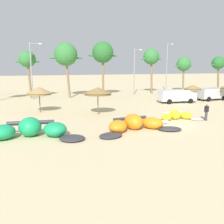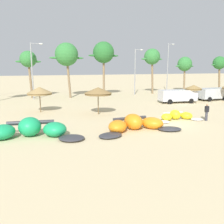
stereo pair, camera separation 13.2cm
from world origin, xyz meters
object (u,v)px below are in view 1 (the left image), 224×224
at_px(parked_van, 211,93).
at_px(palm_left_of_gap, 66,55).
at_px(palm_center_left, 103,53).
at_px(kite_left_of_center, 176,116).
at_px(palm_left, 27,60).
at_px(beach_umbrella_near_palms, 193,87).
at_px(palm_center_right, 151,57).
at_px(beach_umbrella_middle, 98,91).
at_px(kite_far_left, 29,130).
at_px(person_by_umbrellas, 206,112).
at_px(lamppost_east_center, 135,69).
at_px(parked_car_second, 176,95).
at_px(lamppost_west_center, 32,68).
at_px(kite_left, 136,124).
at_px(beach_umbrella_near_van, 39,91).
at_px(palm_right_of_gap, 184,64).
at_px(lamppost_east, 167,65).
at_px(palm_right, 218,64).

distance_m(parked_van, palm_left_of_gap, 23.57).
xyz_separation_m(parked_van, palm_center_left, (-14.13, 10.21, 6.26)).
bearing_deg(kite_left_of_center, palm_left, 120.62).
height_order(beach_umbrella_near_palms, palm_center_right, palm_center_right).
relative_size(beach_umbrella_middle, palm_left_of_gap, 0.34).
height_order(kite_far_left, person_by_umbrellas, person_by_umbrellas).
bearing_deg(parked_van, lamppost_east_center, 126.29).
bearing_deg(palm_center_left, palm_left, 171.64).
bearing_deg(parked_car_second, lamppost_west_center, 150.21).
xyz_separation_m(kite_left, parked_car_second, (11.96, 11.64, 0.60)).
height_order(kite_left_of_center, palm_center_left, palm_center_left).
bearing_deg(beach_umbrella_near_van, kite_far_left, -97.77).
relative_size(beach_umbrella_middle, palm_center_right, 0.36).
bearing_deg(palm_center_right, beach_umbrella_near_palms, -89.75).
height_order(beach_umbrella_near_van, palm_right_of_gap, palm_right_of_gap).
height_order(parked_car_second, lamppost_east_center, lamppost_east_center).
distance_m(kite_left, parked_van, 22.22).
height_order(kite_left, beach_umbrella_near_palms, beach_umbrella_near_palms).
height_order(palm_right_of_gap, lamppost_west_center, lamppost_west_center).
relative_size(kite_far_left, palm_left, 1.08).
xyz_separation_m(beach_umbrella_near_palms, parked_car_second, (-2.35, 0.56, -1.08)).
bearing_deg(lamppost_east_center, lamppost_east, 19.57).
xyz_separation_m(kite_left, beach_umbrella_middle, (-0.94, 7.40, 2.03)).
distance_m(kite_far_left, kite_left_of_center, 13.62).
xyz_separation_m(person_by_umbrellas, palm_center_right, (6.38, 22.41, 5.97)).
distance_m(parked_van, palm_right, 13.50).
bearing_deg(beach_umbrella_near_van, lamppost_east, 30.09).
bearing_deg(palm_right_of_gap, palm_right, -33.56).
bearing_deg(palm_right, kite_far_left, -150.80).
bearing_deg(person_by_umbrellas, lamppost_west_center, 124.48).
distance_m(palm_center_right, lamppost_east_center, 4.16).
xyz_separation_m(parked_van, palm_left, (-26.18, 11.98, 5.03)).
bearing_deg(palm_left_of_gap, palm_center_left, -2.13).
xyz_separation_m(parked_van, lamppost_east, (0.89, 13.84, 4.27)).
bearing_deg(lamppost_east, person_by_umbrellas, -114.89).
height_order(palm_right_of_gap, lamppost_east_center, lamppost_east_center).
height_order(palm_left, palm_right, palm_left).
bearing_deg(beach_umbrella_near_van, palm_center_left, 45.87).
relative_size(kite_far_left, palm_left_of_gap, 0.92).
height_order(beach_umbrella_middle, palm_right, palm_right).
relative_size(beach_umbrella_near_van, palm_center_right, 0.34).
bearing_deg(kite_far_left, beach_umbrella_near_van, 82.23).
bearing_deg(kite_left_of_center, person_by_umbrellas, -27.50).
bearing_deg(palm_left, palm_right_of_gap, 0.66).
relative_size(parked_car_second, palm_center_right, 0.65).
bearing_deg(lamppost_west_center, palm_left_of_gap, 0.95).
relative_size(beach_umbrella_middle, palm_center_left, 0.33).
bearing_deg(palm_right_of_gap, parked_van, -107.14).
height_order(beach_umbrella_near_palms, parked_van, beach_umbrella_near_palms).
xyz_separation_m(beach_umbrella_near_palms, palm_center_left, (-9.83, 11.25, 5.18)).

